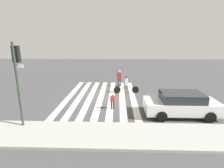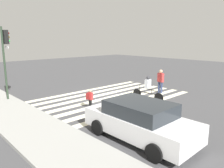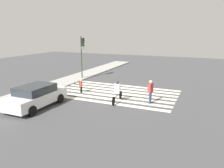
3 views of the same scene
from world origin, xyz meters
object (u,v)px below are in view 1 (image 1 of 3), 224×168
Objects in this scene: car_parked_far_curb at (181,104)px; pedestrian_child_with_backpack at (119,77)px; traffic_light at (17,69)px; pedestrian_adult_yellow_jacket at (113,100)px; cyclist_mid_street at (126,84)px.

pedestrian_child_with_backpack is at bearing -61.08° from car_parked_far_curb.
traffic_light is 6.06m from pedestrian_adult_yellow_jacket.
cyclist_mid_street reaches higher than car_parked_far_curb.
car_parked_far_curb is at bearing -28.36° from pedestrian_adult_yellow_jacket.
car_parked_far_curb is at bearing -168.97° from traffic_light.
traffic_light is 9.05m from cyclist_mid_street.
traffic_light is 10.45m from pedestrian_child_with_backpack.
cyclist_mid_street is (-0.61, 2.28, -0.10)m from pedestrian_child_with_backpack.
car_parked_far_curb is (-4.32, 0.90, 0.12)m from pedestrian_adult_yellow_jacket.
pedestrian_child_with_backpack is 0.38× the size of car_parked_far_curb.
car_parked_far_curb is at bearing 130.87° from pedestrian_child_with_backpack.
car_parked_far_curb reaches higher than pedestrian_adult_yellow_jacket.
pedestrian_child_with_backpack is (-5.30, -8.72, -2.25)m from traffic_light.
pedestrian_adult_yellow_jacket is at bearing -11.66° from car_parked_far_curb.
pedestrian_child_with_backpack is 2.37m from cyclist_mid_street.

